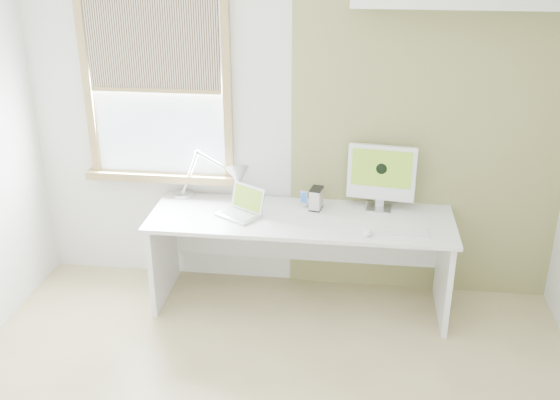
% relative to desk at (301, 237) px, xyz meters
% --- Properties ---
extents(room, '(4.04, 3.54, 2.64)m').
position_rel_desk_xyz_m(room, '(-0.11, -1.44, 0.77)').
color(room, tan).
rests_on(room, ground).
extents(accent_wall, '(2.00, 0.02, 2.60)m').
position_rel_desk_xyz_m(accent_wall, '(0.89, 0.30, 0.77)').
color(accent_wall, '#8F8953').
rests_on(accent_wall, room).
extents(window, '(1.20, 0.14, 1.42)m').
position_rel_desk_xyz_m(window, '(-1.11, 0.27, 1.01)').
color(window, '#987F4A').
rests_on(window, room).
extents(desk, '(2.20, 0.70, 0.73)m').
position_rel_desk_xyz_m(desk, '(0.00, 0.00, 0.00)').
color(desk, white).
rests_on(desk, room).
extents(desk_lamp, '(0.66, 0.35, 0.39)m').
position_rel_desk_xyz_m(desk_lamp, '(-0.57, 0.12, 0.40)').
color(desk_lamp, '#B7B9BC').
rests_on(desk_lamp, desk).
extents(laptop, '(0.37, 0.36, 0.21)m').
position_rel_desk_xyz_m(laptop, '(-0.43, -0.07, 0.25)').
color(laptop, '#B7B9BC').
rests_on(laptop, desk).
extents(phone_dock, '(0.08, 0.08, 0.13)m').
position_rel_desk_xyz_m(phone_dock, '(0.00, 0.13, 0.23)').
color(phone_dock, '#B7B9BC').
rests_on(phone_dock, desk).
extents(external_drive, '(0.10, 0.14, 0.17)m').
position_rel_desk_xyz_m(external_drive, '(0.10, 0.10, 0.28)').
color(external_drive, '#B7B9BC').
rests_on(external_drive, desk).
extents(imac, '(0.50, 0.18, 0.48)m').
position_rel_desk_xyz_m(imac, '(0.57, 0.17, 0.47)').
color(imac, '#B7B9BC').
rests_on(imac, desk).
extents(keyboard, '(0.43, 0.12, 0.02)m').
position_rel_desk_xyz_m(keyboard, '(0.68, -0.22, 0.20)').
color(keyboard, white).
rests_on(keyboard, desk).
extents(mouse, '(0.08, 0.11, 0.03)m').
position_rel_desk_xyz_m(mouse, '(0.48, -0.29, 0.21)').
color(mouse, white).
rests_on(mouse, desk).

